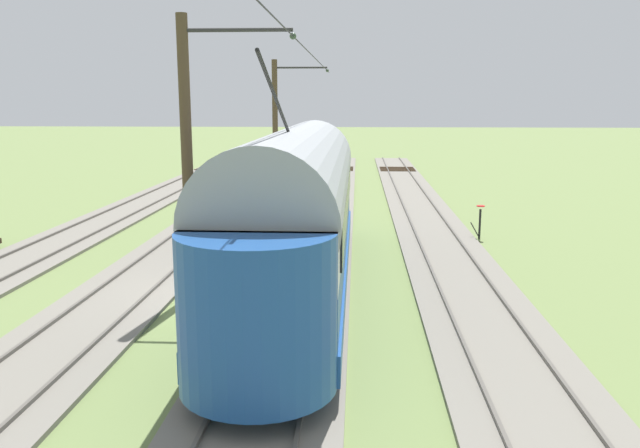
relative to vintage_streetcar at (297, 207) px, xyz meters
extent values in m
plane|color=olive|center=(2.23, 0.69, -2.25)|extent=(220.00, 220.00, 0.00)
cube|color=slate|center=(-4.47, 0.69, -2.20)|extent=(2.80, 80.00, 0.10)
cube|color=#59544C|center=(-3.75, 0.69, -2.11)|extent=(0.07, 80.00, 0.08)
cube|color=#59544C|center=(-5.19, 0.69, -2.11)|extent=(0.07, 80.00, 0.08)
cube|color=#382819|center=(-4.47, -31.31, -2.15)|extent=(2.50, 0.24, 0.08)
cube|color=#382819|center=(-4.47, -30.66, -2.15)|extent=(2.50, 0.24, 0.08)
cube|color=#382819|center=(-4.47, -30.01, -2.15)|extent=(2.50, 0.24, 0.08)
cube|color=#382819|center=(-4.47, -29.36, -2.15)|extent=(2.50, 0.24, 0.08)
cube|color=#382819|center=(-4.47, -28.71, -2.15)|extent=(2.50, 0.24, 0.08)
cube|color=slate|center=(0.00, 0.69, -2.20)|extent=(2.80, 80.00, 0.10)
cube|color=#59544C|center=(0.72, 0.69, -2.11)|extent=(0.07, 80.00, 0.08)
cube|color=#59544C|center=(-0.72, 0.69, -2.11)|extent=(0.07, 80.00, 0.08)
cube|color=#382819|center=(0.00, -31.31, -2.15)|extent=(2.50, 0.24, 0.08)
cube|color=#382819|center=(0.00, -30.66, -2.15)|extent=(2.50, 0.24, 0.08)
cube|color=#382819|center=(0.00, -30.01, -2.15)|extent=(2.50, 0.24, 0.08)
cube|color=#382819|center=(0.00, -29.36, -2.15)|extent=(2.50, 0.24, 0.08)
cube|color=#382819|center=(0.00, -28.71, -2.15)|extent=(2.50, 0.24, 0.08)
cube|color=slate|center=(4.47, 0.69, -2.20)|extent=(2.80, 80.00, 0.10)
cube|color=#59544C|center=(5.19, 0.69, -2.11)|extent=(0.07, 80.00, 0.08)
cube|color=#59544C|center=(3.75, 0.69, -2.11)|extent=(0.07, 80.00, 0.08)
cube|color=#382819|center=(4.47, -31.31, -2.15)|extent=(2.50, 0.24, 0.08)
cube|color=#382819|center=(4.47, -30.66, -2.15)|extent=(2.50, 0.24, 0.08)
cube|color=#382819|center=(4.47, -30.01, -2.15)|extent=(2.50, 0.24, 0.08)
cube|color=#382819|center=(4.47, -29.36, -2.15)|extent=(2.50, 0.24, 0.08)
cube|color=#382819|center=(4.47, -28.71, -2.15)|extent=(2.50, 0.24, 0.08)
cube|color=#382819|center=(8.94, -31.31, -2.15)|extent=(2.50, 0.24, 0.08)
cube|color=#382819|center=(8.94, -30.66, -2.15)|extent=(2.50, 0.24, 0.08)
cube|color=#382819|center=(8.94, -30.01, -2.15)|extent=(2.50, 0.24, 0.08)
cube|color=#382819|center=(8.94, -29.36, -2.15)|extent=(2.50, 0.24, 0.08)
cube|color=#382819|center=(8.94, -28.71, -2.15)|extent=(2.50, 0.24, 0.08)
cube|color=#1E4C93|center=(0.00, 0.01, -1.55)|extent=(2.65, 13.65, 0.55)
cube|color=#1E4C93|center=(0.00, 0.01, -0.80)|extent=(2.55, 13.65, 0.95)
cube|color=silver|center=(0.00, 0.01, 0.20)|extent=(2.55, 13.65, 1.05)
cylinder|color=#999EA3|center=(0.00, 0.01, 0.73)|extent=(2.65, 13.38, 2.65)
cylinder|color=#1E4C93|center=(0.00, -6.77, -0.55)|extent=(2.55, 2.55, 2.55)
cylinder|color=#1E4C93|center=(0.00, 6.78, -0.55)|extent=(2.55, 2.55, 2.55)
cube|color=black|center=(0.00, -7.90, 0.46)|extent=(1.63, 0.08, 0.36)
cube|color=black|center=(0.00, -7.94, 0.15)|extent=(1.73, 0.06, 0.80)
cube|color=black|center=(-1.29, 0.01, 0.20)|extent=(0.04, 11.47, 0.80)
cube|color=black|center=(1.30, 0.01, 0.20)|extent=(0.04, 11.47, 0.80)
cylinder|color=silver|center=(0.00, -8.03, -0.80)|extent=(0.24, 0.06, 0.24)
cube|color=gray|center=(0.00, -7.97, -1.72)|extent=(1.94, 0.12, 0.20)
cylinder|color=black|center=(0.00, 4.20, 2.77)|extent=(0.07, 4.32, 1.50)
cylinder|color=black|center=(-0.72, -4.36, -1.69)|extent=(0.10, 0.76, 0.76)
cylinder|color=black|center=(0.72, -4.36, -1.69)|extent=(0.10, 0.76, 0.76)
cylinder|color=black|center=(-0.72, 4.38, -1.69)|extent=(0.10, 0.76, 0.76)
cylinder|color=black|center=(0.72, 4.38, -1.69)|extent=(0.10, 0.76, 0.76)
cylinder|color=#4C3D28|center=(2.66, -16.20, 1.26)|extent=(0.28, 0.28, 7.03)
cylinder|color=#2D2D2D|center=(1.33, -16.20, 4.38)|extent=(2.66, 0.10, 0.10)
sphere|color=#334733|center=(0.00, -16.20, 4.23)|extent=(0.16, 0.16, 0.16)
cylinder|color=#4C3D28|center=(2.66, 0.83, 1.26)|extent=(0.28, 0.28, 7.03)
cylinder|color=#2D2D2D|center=(1.33, 0.83, 4.38)|extent=(2.66, 0.10, 0.10)
sphere|color=#334733|center=(0.00, 0.83, 4.23)|extent=(0.16, 0.16, 0.16)
cylinder|color=black|center=(1.33, -16.20, 4.38)|extent=(2.66, 0.02, 0.02)
cylinder|color=black|center=(-6.06, -6.76, -1.70)|extent=(0.08, 0.08, 1.10)
cylinder|color=red|center=(-6.06, -6.76, -1.03)|extent=(0.30, 0.30, 0.03)
cylinder|color=#262626|center=(-5.88, -6.76, -1.90)|extent=(0.33, 0.04, 0.54)
camera|label=1|loc=(-1.55, 16.29, 2.71)|focal=35.56mm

